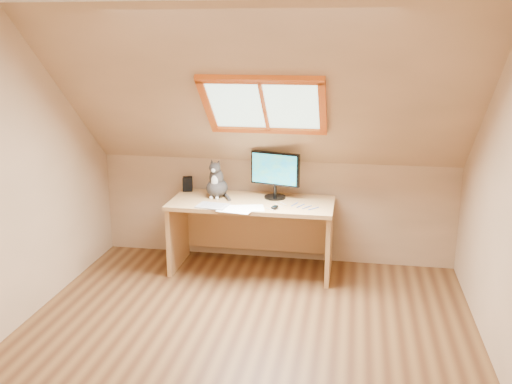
# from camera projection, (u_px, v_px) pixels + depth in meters

# --- Properties ---
(ground) EXTENTS (3.50, 3.50, 0.00)m
(ground) POSITION_uv_depth(u_px,v_px,m) (241.00, 346.00, 4.14)
(ground) COLOR brown
(ground) RESTS_ON ground
(room_shell) EXTENTS (3.52, 3.52, 2.41)m
(room_shell) POSITION_uv_depth(u_px,v_px,m) (236.00, 156.00, 3.67)
(room_shell) COLOR tan
(room_shell) RESTS_ON ground
(desk) EXTENTS (1.52, 0.66, 0.69)m
(desk) POSITION_uv_depth(u_px,v_px,m) (253.00, 221.00, 5.41)
(desk) COLOR tan
(desk) RESTS_ON ground
(monitor) EXTENTS (0.47, 0.20, 0.44)m
(monitor) POSITION_uv_depth(u_px,v_px,m) (275.00, 172.00, 5.32)
(monitor) COLOR black
(monitor) RESTS_ON desk
(cat) EXTENTS (0.22, 0.26, 0.38)m
(cat) POSITION_uv_depth(u_px,v_px,m) (217.00, 183.00, 5.39)
(cat) COLOR #3D3836
(cat) RESTS_ON desk
(desk_speaker) EXTENTS (0.12, 0.12, 0.14)m
(desk_speaker) POSITION_uv_depth(u_px,v_px,m) (188.00, 184.00, 5.63)
(desk_speaker) COLOR black
(desk_speaker) RESTS_ON desk
(graphics_tablet) EXTENTS (0.30, 0.23, 0.01)m
(graphics_tablet) POSITION_uv_depth(u_px,v_px,m) (213.00, 206.00, 5.12)
(graphics_tablet) COLOR #B2B2B7
(graphics_tablet) RESTS_ON desk
(mouse) EXTENTS (0.09, 0.11, 0.03)m
(mouse) POSITION_uv_depth(u_px,v_px,m) (275.00, 207.00, 5.05)
(mouse) COLOR black
(mouse) RESTS_ON desk
(papers) EXTENTS (0.35, 0.30, 0.01)m
(papers) POSITION_uv_depth(u_px,v_px,m) (245.00, 209.00, 5.05)
(papers) COLOR white
(papers) RESTS_ON desk
(cables) EXTENTS (0.51, 0.26, 0.01)m
(cables) POSITION_uv_depth(u_px,v_px,m) (293.00, 206.00, 5.11)
(cables) COLOR silver
(cables) RESTS_ON desk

